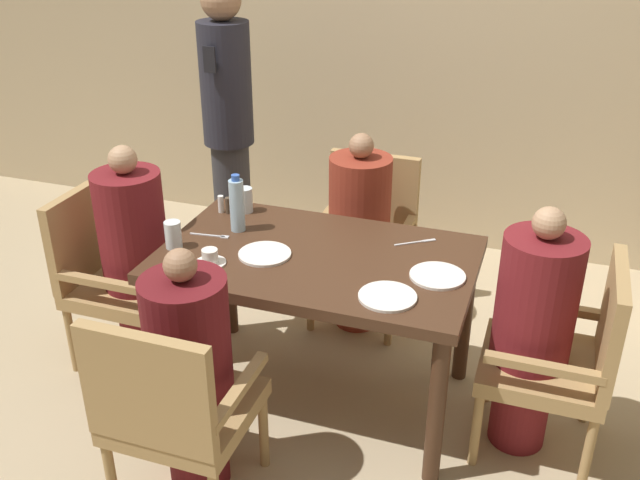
{
  "coord_description": "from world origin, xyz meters",
  "views": [
    {
      "loc": [
        0.9,
        -2.56,
        2.18
      ],
      "look_at": [
        0.0,
        0.04,
        0.8
      ],
      "focal_mm": 40.0,
      "sensor_mm": 36.0,
      "label": 1
    }
  ],
  "objects_px": {
    "plate_main_right": "(265,254)",
    "chair_near_corner": "(174,406)",
    "chair_right_side": "(565,354)",
    "plate_main_left": "(437,276)",
    "teacup_with_saucer": "(210,258)",
    "diner_in_near_chair": "(191,371)",
    "diner_in_left_chair": "(135,256)",
    "chair_left_side": "(113,270)",
    "diner_in_far_chair": "(359,231)",
    "plate_dessert_center": "(388,297)",
    "diner_in_right_chair": "(532,329)",
    "standing_host": "(228,123)",
    "glass_tall_near": "(245,200)",
    "glass_tall_mid": "(173,235)",
    "chair_far_side": "(366,233)",
    "water_bottle": "(237,205)"
  },
  "relations": [
    {
      "from": "plate_main_left",
      "to": "teacup_with_saucer",
      "type": "xyz_separation_m",
      "value": [
        -0.92,
        -0.2,
        0.02
      ]
    },
    {
      "from": "plate_main_left",
      "to": "plate_dessert_center",
      "type": "bearing_deg",
      "value": -124.02
    },
    {
      "from": "diner_in_left_chair",
      "to": "glass_tall_near",
      "type": "relative_size",
      "value": 9.31
    },
    {
      "from": "diner_in_near_chair",
      "to": "glass_tall_mid",
      "type": "distance_m",
      "value": 0.68
    },
    {
      "from": "plate_dessert_center",
      "to": "chair_near_corner",
      "type": "bearing_deg",
      "value": -139.46
    },
    {
      "from": "teacup_with_saucer",
      "to": "glass_tall_near",
      "type": "height_order",
      "value": "glass_tall_near"
    },
    {
      "from": "water_bottle",
      "to": "glass_tall_mid",
      "type": "relative_size",
      "value": 2.22
    },
    {
      "from": "chair_far_side",
      "to": "chair_near_corner",
      "type": "xyz_separation_m",
      "value": [
        -0.27,
        -1.61,
        0.0
      ]
    },
    {
      "from": "diner_in_right_chair",
      "to": "standing_host",
      "type": "xyz_separation_m",
      "value": [
        -1.84,
        1.06,
        0.37
      ]
    },
    {
      "from": "plate_main_left",
      "to": "glass_tall_mid",
      "type": "distance_m",
      "value": 1.15
    },
    {
      "from": "chair_far_side",
      "to": "plate_main_right",
      "type": "height_order",
      "value": "chair_far_side"
    },
    {
      "from": "diner_in_near_chair",
      "to": "standing_host",
      "type": "height_order",
      "value": "standing_host"
    },
    {
      "from": "chair_left_side",
      "to": "chair_far_side",
      "type": "height_order",
      "value": "same"
    },
    {
      "from": "plate_main_right",
      "to": "chair_near_corner",
      "type": "bearing_deg",
      "value": -94.82
    },
    {
      "from": "diner_in_right_chair",
      "to": "plate_main_left",
      "type": "bearing_deg",
      "value": -176.23
    },
    {
      "from": "plate_dessert_center",
      "to": "glass_tall_mid",
      "type": "relative_size",
      "value": 1.86
    },
    {
      "from": "chair_right_side",
      "to": "plate_main_left",
      "type": "xyz_separation_m",
      "value": [
        -0.53,
        -0.03,
        0.28
      ]
    },
    {
      "from": "chair_far_side",
      "to": "chair_near_corner",
      "type": "relative_size",
      "value": 1.0
    },
    {
      "from": "chair_near_corner",
      "to": "water_bottle",
      "type": "height_order",
      "value": "water_bottle"
    },
    {
      "from": "glass_tall_near",
      "to": "chair_right_side",
      "type": "bearing_deg",
      "value": -11.46
    },
    {
      "from": "teacup_with_saucer",
      "to": "diner_in_far_chair",
      "type": "bearing_deg",
      "value": 66.03
    },
    {
      "from": "plate_main_left",
      "to": "plate_dessert_center",
      "type": "distance_m",
      "value": 0.27
    },
    {
      "from": "chair_right_side",
      "to": "glass_tall_mid",
      "type": "relative_size",
      "value": 7.23
    },
    {
      "from": "plate_dessert_center",
      "to": "water_bottle",
      "type": "xyz_separation_m",
      "value": [
        -0.8,
        0.36,
        0.12
      ]
    },
    {
      "from": "standing_host",
      "to": "teacup_with_saucer",
      "type": "xyz_separation_m",
      "value": [
        0.52,
        -1.28,
        -0.16
      ]
    },
    {
      "from": "plate_main_right",
      "to": "plate_dessert_center",
      "type": "distance_m",
      "value": 0.61
    },
    {
      "from": "chair_left_side",
      "to": "water_bottle",
      "type": "bearing_deg",
      "value": 9.98
    },
    {
      "from": "plate_dessert_center",
      "to": "teacup_with_saucer",
      "type": "bearing_deg",
      "value": 178.05
    },
    {
      "from": "diner_in_near_chair",
      "to": "diner_in_left_chair",
      "type": "bearing_deg",
      "value": 134.46
    },
    {
      "from": "diner_in_far_chair",
      "to": "plate_dessert_center",
      "type": "xyz_separation_m",
      "value": [
        0.38,
        -0.92,
        0.2
      ]
    },
    {
      "from": "chair_far_side",
      "to": "plate_main_left",
      "type": "xyz_separation_m",
      "value": [
        0.53,
        -0.83,
        0.28
      ]
    },
    {
      "from": "diner_in_left_chair",
      "to": "diner_in_right_chair",
      "type": "bearing_deg",
      "value": 0.0
    },
    {
      "from": "plate_main_left",
      "to": "teacup_with_saucer",
      "type": "relative_size",
      "value": 1.72
    },
    {
      "from": "diner_in_far_chair",
      "to": "plate_dessert_center",
      "type": "height_order",
      "value": "diner_in_far_chair"
    },
    {
      "from": "chair_far_side",
      "to": "water_bottle",
      "type": "relative_size",
      "value": 3.26
    },
    {
      "from": "diner_in_near_chair",
      "to": "plate_main_left",
      "type": "height_order",
      "value": "diner_in_near_chair"
    },
    {
      "from": "diner_in_right_chair",
      "to": "standing_host",
      "type": "distance_m",
      "value": 2.16
    },
    {
      "from": "diner_in_right_chair",
      "to": "diner_in_near_chair",
      "type": "distance_m",
      "value": 1.37
    },
    {
      "from": "plate_main_left",
      "to": "diner_in_left_chair",
      "type": "bearing_deg",
      "value": 178.97
    },
    {
      "from": "plate_main_left",
      "to": "glass_tall_mid",
      "type": "xyz_separation_m",
      "value": [
        -1.14,
        -0.11,
        0.06
      ]
    },
    {
      "from": "chair_near_corner",
      "to": "standing_host",
      "type": "xyz_separation_m",
      "value": [
        -0.65,
        1.86,
        0.45
      ]
    },
    {
      "from": "chair_left_side",
      "to": "diner_in_far_chair",
      "type": "bearing_deg",
      "value": 32.05
    },
    {
      "from": "diner_in_left_chair",
      "to": "diner_in_near_chair",
      "type": "xyz_separation_m",
      "value": [
        0.65,
        -0.67,
        -0.04
      ]
    },
    {
      "from": "diner_in_far_chair",
      "to": "diner_in_near_chair",
      "type": "height_order",
      "value": "diner_in_far_chair"
    },
    {
      "from": "standing_host",
      "to": "plate_main_left",
      "type": "relative_size",
      "value": 7.61
    },
    {
      "from": "chair_left_side",
      "to": "diner_in_left_chair",
      "type": "bearing_deg",
      "value": 0.0
    },
    {
      "from": "diner_in_left_chair",
      "to": "plate_main_right",
      "type": "xyz_separation_m",
      "value": [
        0.71,
        -0.08,
        0.17
      ]
    },
    {
      "from": "teacup_with_saucer",
      "to": "chair_near_corner",
      "type": "bearing_deg",
      "value": -77.86
    },
    {
      "from": "standing_host",
      "to": "plate_dessert_center",
      "type": "height_order",
      "value": "standing_host"
    },
    {
      "from": "diner_in_right_chair",
      "to": "plate_main_right",
      "type": "xyz_separation_m",
      "value": [
        -1.13,
        -0.08,
        0.19
      ]
    }
  ]
}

